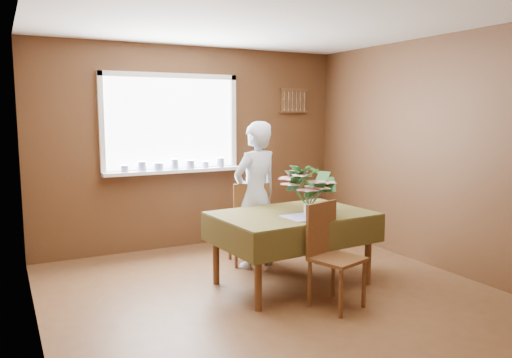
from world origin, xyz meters
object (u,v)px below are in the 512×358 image
chair_near (330,250)px  seated_woman (256,195)px  dining_table (292,221)px  flower_bouquet (309,187)px  chair_far (249,220)px

chair_near → seated_woman: 1.33m
dining_table → seated_woman: bearing=90.0°
dining_table → flower_bouquet: size_ratio=3.14×
seated_woman → flower_bouquet: bearing=82.6°
chair_far → seated_woman: (0.04, -0.09, 0.29)m
chair_far → seated_woman: seated_woman is taller
dining_table → chair_near: size_ratio=1.71×
dining_table → chair_far: chair_far is taller
seated_woman → flower_bouquet: 0.91m
flower_bouquet → chair_far: bearing=98.7°
dining_table → chair_far: size_ratio=1.67×
dining_table → chair_near: chair_near is taller
seated_woman → chair_far: bearing=-80.7°
chair_near → flower_bouquet: bearing=66.8°
dining_table → flower_bouquet: 0.42m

